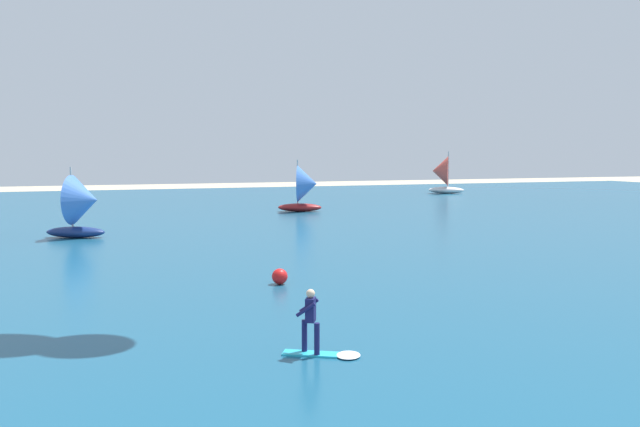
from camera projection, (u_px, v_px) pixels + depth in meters
name	position (u px, v px, depth m)	size (l,w,h in m)	color
ocean	(187.00, 225.00, 46.18)	(160.00, 90.00, 0.10)	navy
kitesurfer	(318.00, 332.00, 16.35)	(1.98, 1.45, 1.67)	#26B2CC
sailboat_anchored_offshore	(441.00, 174.00, 79.78)	(4.58, 4.22, 5.09)	white
sailboat_trailing	(306.00, 188.00, 55.51)	(3.91, 3.49, 4.40)	maroon
sailboat_mid_left	(83.00, 206.00, 38.61)	(3.70, 3.31, 4.17)	navy
marker_buoy	(280.00, 276.00, 25.15)	(0.61, 0.61, 0.61)	red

